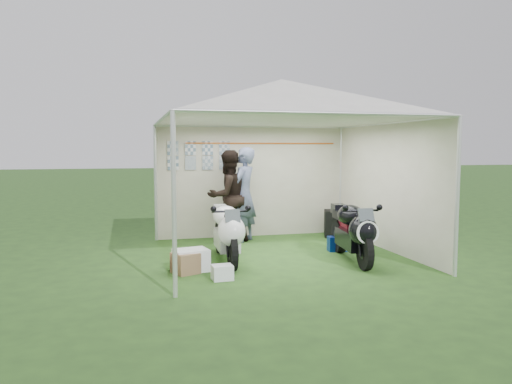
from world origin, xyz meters
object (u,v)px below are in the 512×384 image
canopy_tent (281,105)px  motorcycle_white (227,231)px  person_blue_jacket (244,195)px  crate_1 (185,263)px  crate_2 (222,272)px  equipment_box (338,223)px  paddock_stand (338,244)px  person_dark_jacket (228,196)px  crate_0 (191,260)px  motorcycle_black (353,230)px

canopy_tent → motorcycle_white: 2.31m
person_blue_jacket → crate_1: bearing=7.1°
crate_2 → equipment_box: bearing=43.0°
canopy_tent → paddock_stand: canopy_tent is taller
person_blue_jacket → motorcycle_white: bearing=17.6°
person_dark_jacket → crate_0: bearing=43.0°
equipment_box → crate_1: 4.13m
person_blue_jacket → crate_1: (-1.42, -2.28, -0.78)m
canopy_tent → crate_0: size_ratio=11.45×
person_blue_jacket → person_dark_jacket: bearing=-50.7°
crate_2 → canopy_tent: bearing=46.8°
canopy_tent → person_dark_jacket: bearing=114.5°
canopy_tent → crate_1: (-1.74, -0.87, -2.42)m
canopy_tent → person_dark_jacket: (-0.64, 1.41, -1.67)m
motorcycle_black → crate_1: size_ratio=5.66×
crate_1 → crate_0: bearing=50.6°
motorcycle_black → person_dark_jacket: (-1.63, 2.22, 0.38)m
crate_1 → paddock_stand: bearing=18.1°
equipment_box → canopy_tent: bearing=-140.2°
motorcycle_black → person_blue_jacket: 2.61m
person_dark_jacket → crate_0: size_ratio=3.67×
crate_1 → crate_2: bearing=-47.3°
equipment_box → crate_0: equipment_box is taller
paddock_stand → person_blue_jacket: person_blue_jacket is taller
motorcycle_white → crate_0: size_ratio=3.85×
person_dark_jacket → crate_1: size_ratio=5.34×
motorcycle_black → crate_0: 2.65m
motorcycle_black → crate_2: bearing=-158.6°
crate_2 → crate_1: bearing=132.7°
person_blue_jacket → crate_2: size_ratio=6.56×
motorcycle_black → person_dark_jacket: 2.78m
person_dark_jacket → crate_1: person_dark_jacket is taller
crate_2 → motorcycle_white: bearing=75.1°
motorcycle_white → person_dark_jacket: (0.36, 1.73, 0.38)m
crate_0 → crate_2: bearing=-59.8°
canopy_tent → paddock_stand: size_ratio=16.23×
motorcycle_white → crate_2: (-0.28, -1.04, -0.42)m
person_blue_jacket → paddock_stand: bearing=85.5°
equipment_box → crate_0: size_ratio=1.13×
paddock_stand → canopy_tent: bearing=-176.9°
motorcycle_white → crate_1: size_ratio=5.61×
crate_0 → crate_2: 0.72m
person_dark_jacket → paddock_stand: bearing=120.1°
person_dark_jacket → crate_2: (-0.64, -2.77, -0.80)m
crate_0 → equipment_box: bearing=32.9°
canopy_tent → crate_1: size_ratio=16.69×
motorcycle_white → person_blue_jacket: bearing=71.5°
person_dark_jacket → equipment_box: (2.34, 0.01, -0.63)m
canopy_tent → person_blue_jacket: size_ratio=3.03×
motorcycle_white → person_dark_jacket: 1.81m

